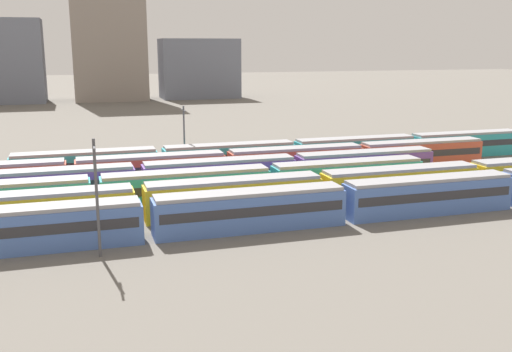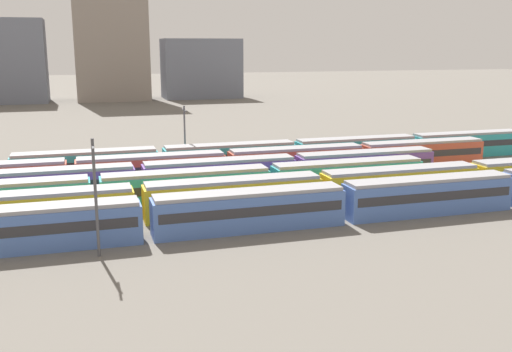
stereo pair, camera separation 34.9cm
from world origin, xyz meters
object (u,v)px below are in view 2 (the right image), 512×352
train_track_0 (428,195)px  train_track_4 (227,165)px  train_track_5 (356,150)px  train_track_1 (320,190)px  train_track_3 (220,174)px  train_track_2 (187,187)px  catenary_pole_1 (185,134)px  catenary_pole_0 (95,192)px

train_track_0 → train_track_4: size_ratio=1.25×
train_track_5 → train_track_1: bearing=-124.6°
train_track_0 → train_track_3: size_ratio=1.68×
train_track_3 → train_track_4: same height
train_track_2 → catenary_pole_1: 19.32m
train_track_1 → catenary_pole_1: bearing=112.8°
catenary_pole_0 → catenary_pole_1: catenary_pole_0 is taller
catenary_pole_0 → catenary_pole_1: bearing=68.4°
train_track_2 → train_track_5: bearing=29.4°
train_track_0 → catenary_pole_0: (-32.58, -3.28, 3.49)m
train_track_0 → catenary_pole_1: catenary_pole_1 is taller
train_track_1 → catenary_pole_0: (-22.97, -8.48, 3.49)m
train_track_4 → train_track_0: bearing=-52.6°
train_track_1 → catenary_pole_0: catenary_pole_0 is taller
train_track_2 → train_track_5: (27.67, 15.60, 0.00)m
train_track_0 → train_track_1: bearing=151.6°
train_track_1 → train_track_5: 25.28m
train_track_1 → train_track_3: size_ratio=1.34×
catenary_pole_1 → train_track_1: bearing=-67.2°
catenary_pole_0 → train_track_3: bearing=52.4°
train_track_2 → train_track_4: 12.55m
train_track_1 → catenary_pole_1: catenary_pole_1 is taller
train_track_3 → train_track_4: (2.12, 5.20, 0.00)m
train_track_3 → train_track_0: bearing=-40.9°
train_track_5 → catenary_pole_1: 24.86m
train_track_2 → catenary_pole_1: bearing=80.4°
train_track_3 → catenary_pole_0: 24.10m
train_track_0 → catenary_pole_1: 35.38m
train_track_1 → train_track_4: 16.82m
train_track_0 → train_track_1: (-9.61, 5.20, 0.00)m
train_track_3 → catenary_pole_1: (-1.70, 13.62, 2.99)m
train_track_5 → catenary_pole_0: size_ratio=9.65×
train_track_3 → train_track_5: size_ratio=0.60×
train_track_0 → train_track_5: size_ratio=1.00×
catenary_pole_1 → train_track_4: bearing=-65.6°
train_track_2 → train_track_5: same height
train_track_5 → catenary_pole_0: (-37.33, -29.28, 3.49)m
train_track_1 → train_track_3: same height
train_track_1 → catenary_pole_0: size_ratio=7.70×
catenary_pole_1 → train_track_3: bearing=-82.9°
train_track_4 → train_track_2: bearing=-124.0°
train_track_0 → train_track_5: (4.76, 26.00, 0.00)m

